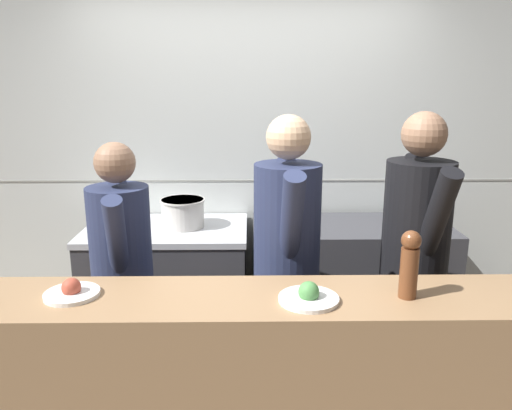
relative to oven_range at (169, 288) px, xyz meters
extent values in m
cube|color=silver|center=(0.57, 0.40, 0.85)|extent=(8.00, 0.06, 2.60)
cube|color=gray|center=(0.57, 0.37, 0.70)|extent=(8.00, 0.00, 0.01)
cube|color=#38383D|center=(0.00, 0.00, -0.02)|extent=(1.09, 0.70, 0.86)
cube|color=#B7BABF|center=(0.00, 0.00, 0.43)|extent=(1.11, 0.71, 0.04)
cube|color=#B7BABF|center=(0.00, -0.33, 0.04)|extent=(0.98, 0.03, 0.10)
cube|color=#38383D|center=(1.28, 0.00, 0.01)|extent=(1.36, 0.65, 0.91)
cube|color=black|center=(1.28, -0.30, -0.40)|extent=(1.33, 0.04, 0.10)
cube|color=#93704C|center=(0.71, -1.37, 0.05)|extent=(2.98, 0.45, 1.01)
cylinder|color=beige|center=(0.12, 0.01, 0.55)|extent=(0.29, 0.29, 0.19)
cylinder|color=beige|center=(0.12, 0.01, 0.64)|extent=(0.31, 0.31, 0.01)
cube|color=#B7BABF|center=(0.90, -0.13, 0.46)|extent=(0.30, 0.07, 0.01)
cube|color=black|center=(0.70, -0.10, 0.47)|extent=(0.11, 0.04, 0.02)
cylinder|color=white|center=(-0.17, -1.36, 0.57)|extent=(0.23, 0.23, 0.02)
sphere|color=#B24733|center=(-0.17, -1.36, 0.60)|extent=(0.08, 0.08, 0.08)
cylinder|color=white|center=(0.82, -1.42, 0.57)|extent=(0.25, 0.25, 0.02)
sphere|color=#4C8C47|center=(0.82, -1.42, 0.60)|extent=(0.09, 0.09, 0.09)
cylinder|color=brown|center=(1.23, -1.39, 0.67)|extent=(0.07, 0.07, 0.22)
sphere|color=brown|center=(1.23, -1.39, 0.81)|extent=(0.08, 0.08, 0.08)
cube|color=black|center=(-0.11, -0.79, -0.08)|extent=(0.30, 0.22, 0.74)
cylinder|color=#262D4C|center=(-0.11, -0.79, 0.60)|extent=(0.38, 0.38, 0.61)
sphere|color=#8C664C|center=(-0.11, -0.79, 1.03)|extent=(0.21, 0.21, 0.21)
cylinder|color=#262D4C|center=(-0.14, -0.60, 0.67)|extent=(0.15, 0.32, 0.51)
cylinder|color=#262D4C|center=(-0.07, -0.98, 0.67)|extent=(0.15, 0.32, 0.51)
cube|color=black|center=(0.77, -0.80, -0.05)|extent=(0.30, 0.20, 0.81)
cylinder|color=#262D4C|center=(0.77, -0.80, 0.69)|extent=(0.36, 0.36, 0.67)
sphere|color=#D8AD84|center=(0.77, -0.80, 1.16)|extent=(0.23, 0.23, 0.23)
cylinder|color=#262D4C|center=(0.77, -0.59, 0.77)|extent=(0.11, 0.34, 0.56)
cylinder|color=#262D4C|center=(0.78, -1.00, 0.77)|extent=(0.11, 0.34, 0.56)
cube|color=black|center=(1.46, -0.79, -0.04)|extent=(0.31, 0.22, 0.81)
cylinder|color=black|center=(1.46, -0.79, 0.70)|extent=(0.38, 0.38, 0.67)
sphere|color=#8C664C|center=(1.46, -0.79, 1.17)|extent=(0.23, 0.23, 0.23)
cylinder|color=black|center=(1.44, -0.58, 0.78)|extent=(0.13, 0.34, 0.56)
cylinder|color=black|center=(1.48, -0.99, 0.78)|extent=(0.13, 0.34, 0.56)
camera|label=1|loc=(0.57, -3.30, 1.45)|focal=35.00mm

